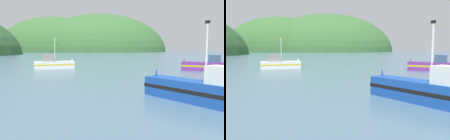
% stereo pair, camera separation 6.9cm
% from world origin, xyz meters
% --- Properties ---
extents(hill_far_center, '(143.56, 114.85, 81.55)m').
position_xyz_m(hill_far_center, '(17.91, 252.93, 0.00)').
color(hill_far_center, '#386633').
rests_on(hill_far_center, ground).
extents(hill_far_right, '(115.27, 92.21, 73.48)m').
position_xyz_m(hill_far_right, '(-32.25, 250.66, 0.00)').
color(hill_far_right, '#386633').
rests_on(hill_far_right, ground).
extents(fishing_boat_blue, '(6.56, 9.94, 5.61)m').
position_xyz_m(fishing_boat_blue, '(2.61, 13.96, 0.92)').
color(fishing_boat_blue, '#19479E').
rests_on(fishing_boat_blue, ground).
extents(fishing_boat_purple, '(7.88, 6.34, 7.48)m').
position_xyz_m(fishing_boat_purple, '(15.08, 34.99, 0.92)').
color(fishing_boat_purple, '#6B2D84').
rests_on(fishing_boat_purple, ground).
extents(fishing_boat_white, '(7.64, 3.87, 5.69)m').
position_xyz_m(fishing_boat_white, '(-10.79, 43.83, 0.87)').
color(fishing_boat_white, white).
rests_on(fishing_boat_white, ground).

